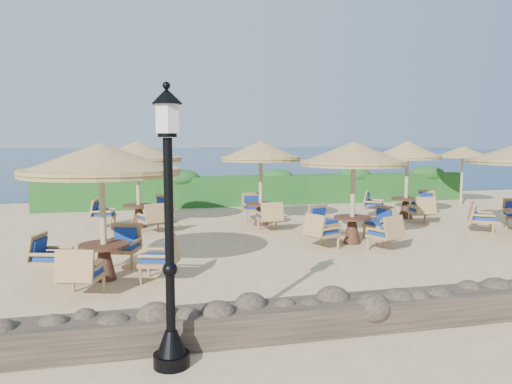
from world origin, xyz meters
name	(u,v)px	position (x,y,z in m)	size (l,w,h in m)	color
ground	(331,238)	(0.00, 0.00, 0.00)	(120.00, 120.00, 0.00)	#CEB082
sea	(169,155)	(0.00, 70.00, 0.00)	(160.00, 160.00, 0.00)	#0B2349
hedge	(265,190)	(0.00, 7.20, 0.60)	(18.00, 0.90, 1.20)	#174919
stone_wall	(483,302)	(0.00, -6.20, 0.22)	(15.00, 0.65, 0.44)	brown
lamp_post	(169,240)	(-4.80, -6.80, 1.55)	(0.44, 0.44, 3.31)	black
extra_parasol	(463,152)	(7.80, 5.20, 2.17)	(2.30, 2.30, 2.41)	tan
cafe_set_0	(102,184)	(-5.81, -2.76, 1.88)	(3.04, 3.04, 2.65)	tan
cafe_set_1	(353,174)	(0.27, -0.76, 1.82)	(2.85, 2.85, 2.65)	tan
cafe_set_3	(138,166)	(-5.13, 2.88, 1.89)	(2.79, 2.78, 2.65)	tan
cafe_set_4	(261,163)	(-1.39, 2.45, 1.96)	(2.53, 2.80, 2.65)	tan
cafe_set_5	(407,167)	(3.77, 2.60, 1.75)	(2.77, 2.54, 2.65)	tan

